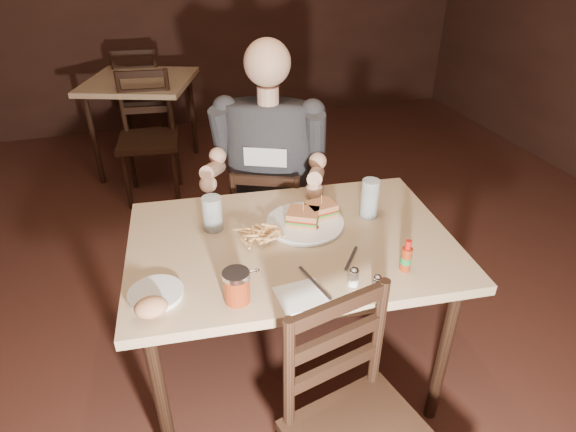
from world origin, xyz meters
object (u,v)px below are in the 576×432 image
object	(u,v)px
bg_chair_far	(142,96)
glass_right	(370,199)
bg_chair_near	(148,140)
diner	(268,147)
hot_sauce	(407,255)
side_plate	(156,295)
dinner_plate	(305,224)
main_table	(292,256)
chair_far	(271,229)
bg_table	(141,90)
syrup_dispenser	(237,287)
glass_left	(213,214)

from	to	relation	value
bg_chair_far	glass_right	size ratio (longest dim) A/B	5.52
bg_chair_near	diner	xyz separation A→B (m)	(0.55, -1.40, 0.45)
hot_sauce	side_plate	world-z (taller)	hot_sauce
dinner_plate	main_table	bearing A→B (deg)	-135.65
chair_far	dinner_plate	bearing A→B (deg)	113.91
chair_far	side_plate	distance (m)	1.09
dinner_plate	glass_right	world-z (taller)	glass_right
bg_table	side_plate	world-z (taller)	side_plate
main_table	hot_sauce	xyz separation A→B (m)	(0.33, -0.30, 0.14)
main_table	syrup_dispenser	bearing A→B (deg)	-133.94
syrup_dispenser	side_plate	size ratio (longest dim) A/B	0.64
glass_left	hot_sauce	bearing A→B (deg)	-37.39
chair_far	glass_left	bearing A→B (deg)	76.28
chair_far	bg_chair_near	bearing A→B (deg)	-43.12
glass_left	side_plate	distance (m)	0.44
dinner_plate	syrup_dispenser	bearing A→B (deg)	-134.32
diner	dinner_plate	distance (m)	0.53
diner	side_plate	bearing A→B (deg)	-103.39
chair_far	bg_chair_near	size ratio (longest dim) A/B	0.88
bg_chair_near	hot_sauce	size ratio (longest dim) A/B	7.46
diner	bg_chair_far	bearing A→B (deg)	126.40
dinner_plate	glass_left	size ratio (longest dim) A/B	2.12
side_plate	glass_left	bearing A→B (deg)	54.63
bg_chair_near	side_plate	size ratio (longest dim) A/B	5.18
main_table	bg_chair_near	world-z (taller)	bg_chair_near
diner	glass_left	distance (m)	0.55
main_table	bg_chair_far	distance (m)	3.13
dinner_plate	side_plate	world-z (taller)	dinner_plate
glass_right	bg_chair_far	bearing A→B (deg)	105.83
bg_table	bg_chair_far	world-z (taller)	bg_chair_far
chair_far	glass_right	bearing A→B (deg)	140.80
glass_left	glass_right	size ratio (longest dim) A/B	0.86
bg_chair_far	hot_sauce	distance (m)	3.50
glass_left	glass_right	xyz separation A→B (m)	(0.64, -0.09, 0.01)
main_table	side_plate	world-z (taller)	side_plate
dinner_plate	glass_left	xyz separation A→B (m)	(-0.36, 0.09, 0.06)
diner	hot_sauce	bearing A→B (deg)	-49.18
dinner_plate	hot_sauce	size ratio (longest dim) A/B	2.47
glass_left	hot_sauce	xyz separation A→B (m)	(0.61, -0.47, -0.01)
bg_chair_far	glass_left	xyz separation A→B (m)	(0.21, -2.92, 0.38)
main_table	bg_table	xyz separation A→B (m)	(-0.49, 2.54, -0.01)
bg_chair_near	side_plate	distance (m)	2.20
bg_table	hot_sauce	bearing A→B (deg)	-73.88
hot_sauce	main_table	bearing A→B (deg)	137.92
bg_chair_far	glass_right	bearing A→B (deg)	111.82
main_table	bg_chair_near	bearing A→B (deg)	103.84
hot_sauce	syrup_dispenser	distance (m)	0.61
bg_table	diner	distance (m)	2.04
main_table	syrup_dispenser	size ratio (longest dim) A/B	11.60
bg_table	glass_left	distance (m)	2.39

